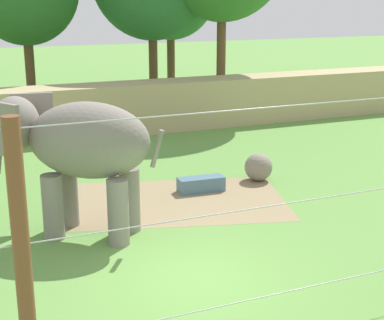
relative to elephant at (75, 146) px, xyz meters
name	(u,v)px	position (x,y,z in m)	size (l,w,h in m)	color
ground_plane	(194,277)	(1.67, -3.29, -2.23)	(120.00, 120.00, 0.00)	#609342
dirt_patch	(178,201)	(3.09, 1.25, -2.23)	(6.09, 3.95, 0.01)	#937F5B
embankment_wall	(65,113)	(1.67, 10.24, -1.18)	(36.00, 1.80, 2.12)	tan
elephant	(75,146)	(0.00, 0.00, 0.00)	(4.05, 3.43, 3.37)	gray
enrichment_ball	(258,167)	(6.17, 2.04, -1.79)	(0.88, 0.88, 0.88)	gray
cable_fence	(253,225)	(1.67, -5.76, -0.14)	(8.26, 0.24, 4.18)	brown
feed_trough	(201,184)	(4.06, 1.77, -2.01)	(1.43, 0.59, 0.44)	slate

